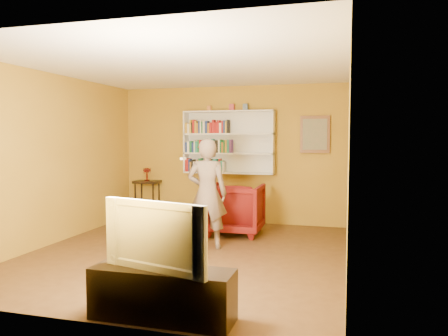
# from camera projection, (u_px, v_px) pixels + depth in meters

# --- Properties ---
(room_shell) EXTENTS (5.30, 5.80, 2.88)m
(room_shell) POSITION_uv_depth(u_px,v_px,m) (186.00, 184.00, 6.32)
(room_shell) COLOR #462D16
(room_shell) RESTS_ON ground
(bookshelf) EXTENTS (1.80, 0.29, 1.23)m
(bookshelf) POSITION_uv_depth(u_px,v_px,m) (229.00, 142.00, 8.59)
(bookshelf) COLOR white
(bookshelf) RESTS_ON room_shell
(books_row_lower) EXTENTS (0.79, 0.19, 0.26)m
(books_row_lower) POSITION_uv_depth(u_px,v_px,m) (205.00, 166.00, 8.65)
(books_row_lower) COLOR maroon
(books_row_lower) RESTS_ON bookshelf
(books_row_middle) EXTENTS (0.95, 0.19, 0.27)m
(books_row_middle) POSITION_uv_depth(u_px,v_px,m) (210.00, 147.00, 8.59)
(books_row_middle) COLOR navy
(books_row_middle) RESTS_ON bookshelf
(books_row_upper) EXTENTS (0.88, 0.19, 0.27)m
(books_row_upper) POSITION_uv_depth(u_px,v_px,m) (208.00, 127.00, 8.58)
(books_row_upper) COLOR #A88321
(books_row_upper) RESTS_ON bookshelf
(ornament_left) EXTENTS (0.07, 0.07, 0.10)m
(ornament_left) POSITION_uv_depth(u_px,v_px,m) (209.00, 108.00, 8.59)
(ornament_left) COLOR #CC773A
(ornament_left) RESTS_ON bookshelf
(ornament_centre) EXTENTS (0.09, 0.09, 0.13)m
(ornament_centre) POSITION_uv_depth(u_px,v_px,m) (232.00, 107.00, 8.47)
(ornament_centre) COLOR #AA3847
(ornament_centre) RESTS_ON bookshelf
(ornament_right) EXTENTS (0.09, 0.09, 0.12)m
(ornament_right) POSITION_uv_depth(u_px,v_px,m) (246.00, 107.00, 8.39)
(ornament_right) COLOR slate
(ornament_right) RESTS_ON bookshelf
(framed_painting) EXTENTS (0.55, 0.05, 0.70)m
(framed_painting) POSITION_uv_depth(u_px,v_px,m) (315.00, 134.00, 8.18)
(framed_painting) COLOR brown
(framed_painting) RESTS_ON room_shell
(console_table) EXTENTS (0.49, 0.38, 0.81)m
(console_table) POSITION_uv_depth(u_px,v_px,m) (147.00, 187.00, 8.96)
(console_table) COLOR black
(console_table) RESTS_ON ground
(ruby_lustre) EXTENTS (0.16, 0.16, 0.26)m
(ruby_lustre) POSITION_uv_depth(u_px,v_px,m) (147.00, 171.00, 8.94)
(ruby_lustre) COLOR maroon
(ruby_lustre) RESTS_ON console_table
(armchair) EXTENTS (0.98, 1.00, 0.89)m
(armchair) POSITION_uv_depth(u_px,v_px,m) (235.00, 209.00, 7.64)
(armchair) COLOR #480508
(armchair) RESTS_ON ground
(person) EXTENTS (0.66, 0.49, 1.68)m
(person) POSITION_uv_depth(u_px,v_px,m) (207.00, 194.00, 6.64)
(person) COLOR brown
(person) RESTS_ON ground
(game_remote) EXTENTS (0.04, 0.15, 0.04)m
(game_remote) POSITION_uv_depth(u_px,v_px,m) (183.00, 159.00, 6.36)
(game_remote) COLOR white
(game_remote) RESTS_ON person
(tv_cabinet) EXTENTS (1.35, 0.40, 0.48)m
(tv_cabinet) POSITION_uv_depth(u_px,v_px,m) (162.00, 294.00, 4.05)
(tv_cabinet) COLOR black
(tv_cabinet) RESTS_ON ground
(television) EXTENTS (1.12, 0.43, 0.64)m
(television) POSITION_uv_depth(u_px,v_px,m) (162.00, 234.00, 4.01)
(television) COLOR black
(television) RESTS_ON tv_cabinet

